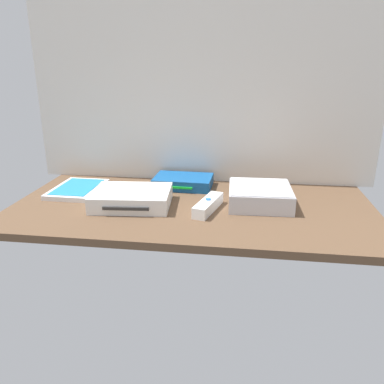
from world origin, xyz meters
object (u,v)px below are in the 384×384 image
Objects in this scene: network_router at (183,182)px; remote_wand at (208,205)px; mini_computer at (260,196)px; game_case at (78,189)px; game_console at (132,198)px.

remote_wand is (9.84, -19.15, -0.19)cm from network_router.
mini_computer is 55.30cm from game_case.
game_case is 1.05× the size of network_router.
network_router is at bearing 52.90° from game_console.
game_console is 35.50cm from mini_computer.
mini_computer reaches higher than remote_wand.
network_router is 21.53cm from remote_wand.
game_case is 42.61cm from remote_wand.
remote_wand is at bearing -155.30° from mini_computer.
mini_computer reaches higher than network_router.
mini_computer is at bearing -3.15° from game_case.
remote_wand is (41.35, -10.26, 0.75)cm from game_case.
mini_computer is 26.88cm from network_router.
network_router reaches higher than game_case.
remote_wand is (21.29, -0.87, -0.69)cm from game_console.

